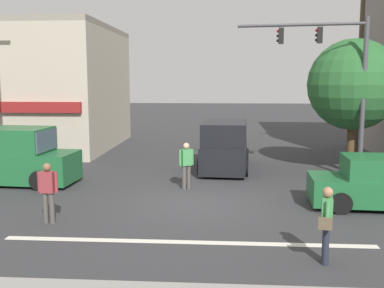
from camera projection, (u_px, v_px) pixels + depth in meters
ground_plane at (196, 203)px, 14.27m from camera, size 120.00×120.00×0.00m
lane_marking_stripe at (187, 242)px, 10.81m from camera, size 9.00×0.24×0.01m
building_left_block at (7, 88)px, 25.81m from camera, size 12.27×9.70×6.84m
street_tree at (354, 85)px, 18.62m from camera, size 3.79×3.79×5.57m
utility_pole_far_right at (360, 65)px, 21.81m from camera, size 1.40×0.22×8.89m
traffic_light_mast at (338, 72)px, 17.05m from camera, size 4.85×0.81×6.20m
van_crossing_center at (225, 147)px, 19.43m from camera, size 2.25×4.70×2.11m
van_parked_curbside at (12, 157)px, 16.80m from camera, size 4.71×2.27×2.11m
sedan_crossing_rightbound at (378, 185)px, 13.66m from camera, size 4.18×2.05×1.58m
pedestrian_foreground_with_bag at (326, 221)px, 9.42m from camera, size 0.39×0.67×1.67m
pedestrian_mid_crossing at (48, 189)px, 12.11m from camera, size 0.57×0.24×1.67m
pedestrian_far_side at (186, 163)px, 15.93m from camera, size 0.50×0.37×1.67m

